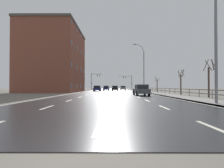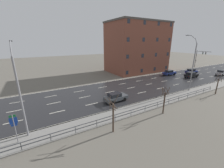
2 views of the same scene
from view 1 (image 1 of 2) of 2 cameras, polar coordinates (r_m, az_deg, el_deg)
name	(u,v)px [view 1 (image 1 of 2)]	position (r m, az deg, el deg)	size (l,w,h in m)	color
ground_plane	(111,91)	(51.47, -0.19, -2.34)	(160.00, 160.00, 0.12)	#666056
road_asphalt_strip	(112,90)	(63.46, -0.10, -2.00)	(14.00, 120.00, 0.03)	#232326
sidewalk_right	(136,90)	(63.96, 7.48, -1.94)	(3.00, 120.00, 0.12)	gray
guardrail	(175,90)	(29.03, 19.22, -1.92)	(0.07, 36.11, 1.00)	#515459
street_lamp_foreground	(214,33)	(14.83, 29.43, 13.70)	(2.26, 0.24, 10.11)	slate
street_lamp_midground	(143,69)	(42.50, 9.82, 4.82)	(2.56, 0.24, 11.19)	slate
traffic_signal_right	(128,80)	(71.93, 5.19, 1.29)	(5.29, 0.36, 5.73)	#38383A
traffic_signal_left	(95,79)	(70.20, -5.53, 1.73)	(5.13, 0.36, 6.50)	#38383A
car_mid_centre	(97,88)	(50.06, -4.70, -1.39)	(1.98, 4.17, 1.57)	navy
car_far_left	(106,88)	(57.57, -1.80, -1.32)	(1.97, 4.17, 1.57)	navy
car_far_right	(115,88)	(52.99, 0.99, -1.36)	(2.02, 4.19, 1.57)	black
car_distant	(141,90)	(25.97, 9.20, -1.87)	(2.01, 4.19, 1.57)	#474C51
car_near_right	(123,88)	(63.89, 3.46, -1.28)	(1.89, 4.13, 1.57)	#B7B7BC
brick_building	(55,60)	(48.03, -17.57, 7.22)	(12.39, 19.06, 15.95)	brown
bare_tree_near	(209,79)	(23.77, 28.30, 1.43)	(1.41, 1.48, 4.54)	#423328
bare_tree_mid	(181,82)	(31.41, 20.90, 0.46)	(1.07, 1.12, 4.14)	#423328
bare_tree_far	(157,85)	(45.83, 14.02, -0.24)	(1.11, 0.90, 4.02)	#423328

